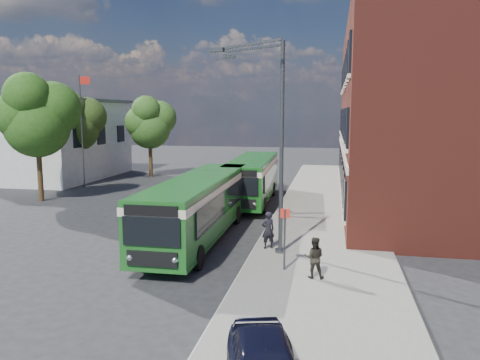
# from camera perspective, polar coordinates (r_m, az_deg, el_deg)

# --- Properties ---
(ground) EXTENTS (120.00, 120.00, 0.00)m
(ground) POSITION_cam_1_polar(r_m,az_deg,el_deg) (23.46, -7.34, -6.94)
(ground) COLOR #262628
(ground) RESTS_ON ground
(pavement) EXTENTS (6.00, 48.00, 0.15)m
(pavement) POSITION_cam_1_polar(r_m,az_deg,el_deg) (30.05, 10.47, -3.48)
(pavement) COLOR gray
(pavement) RESTS_ON ground
(kerb_line) EXTENTS (0.12, 48.00, 0.01)m
(kerb_line) POSITION_cam_1_polar(r_m,az_deg,el_deg) (30.25, 4.68, -3.43)
(kerb_line) COLOR beige
(kerb_line) RESTS_ON ground
(brick_office) EXTENTS (12.10, 26.00, 14.20)m
(brick_office) POSITION_cam_1_polar(r_m,az_deg,el_deg) (34.10, 22.88, 9.05)
(brick_office) COLOR maroon
(brick_office) RESTS_ON ground
(white_building) EXTENTS (9.40, 13.40, 7.30)m
(white_building) POSITION_cam_1_polar(r_m,az_deg,el_deg) (46.92, -21.47, 4.70)
(white_building) COLOR beige
(white_building) RESTS_ON ground
(flagpole) EXTENTS (0.95, 0.10, 9.00)m
(flagpole) POSITION_cam_1_polar(r_m,az_deg,el_deg) (39.71, -18.68, 6.14)
(flagpole) COLOR #393B3E
(flagpole) RESTS_ON ground
(street_lamp) EXTENTS (2.96, 2.38, 9.00)m
(street_lamp) POSITION_cam_1_polar(r_m,az_deg,el_deg) (19.63, 4.03, 4.34)
(street_lamp) COLOR #393B3E
(street_lamp) RESTS_ON ground
(bus_stop_sign) EXTENTS (0.35, 0.08, 2.52)m
(bus_stop_sign) POSITION_cam_1_polar(r_m,az_deg,el_deg) (17.92, 5.46, -6.71)
(bus_stop_sign) COLOR #393B3E
(bus_stop_sign) RESTS_ON ground
(bus_front) EXTENTS (2.72, 12.56, 3.02)m
(bus_front) POSITION_cam_1_polar(r_m,az_deg,el_deg) (22.63, -5.01, -2.70)
(bus_front) COLOR #1B5A1C
(bus_front) RESTS_ON ground
(bus_rear) EXTENTS (2.97, 11.20, 3.02)m
(bus_rear) POSITION_cam_1_polar(r_m,az_deg,el_deg) (31.87, 1.52, 0.53)
(bus_rear) COLOR #155718
(bus_rear) RESTS_ON ground
(pedestrian_a) EXTENTS (0.72, 0.65, 1.66)m
(pedestrian_a) POSITION_cam_1_polar(r_m,az_deg,el_deg) (20.76, 3.45, -6.10)
(pedestrian_a) COLOR black
(pedestrian_a) RESTS_ON pavement
(pedestrian_b) EXTENTS (0.76, 0.60, 1.52)m
(pedestrian_b) POSITION_cam_1_polar(r_m,az_deg,el_deg) (17.36, 9.02, -9.32)
(pedestrian_b) COLOR #28251C
(pedestrian_b) RESTS_ON pavement
(tree_left) EXTENTS (5.17, 4.91, 8.72)m
(tree_left) POSITION_cam_1_polar(r_m,az_deg,el_deg) (34.72, -23.54, 7.26)
(tree_left) COLOR #3C2A16
(tree_left) RESTS_ON ground
(tree_mid) EXTENTS (4.65, 4.42, 7.85)m
(tree_mid) POSITION_cam_1_polar(r_m,az_deg,el_deg) (42.67, -19.39, 6.74)
(tree_mid) COLOR #3C2A16
(tree_mid) RESTS_ON ground
(tree_right) EXTENTS (4.52, 4.30, 7.64)m
(tree_right) POSITION_cam_1_polar(r_m,az_deg,el_deg) (45.14, -10.91, 6.94)
(tree_right) COLOR #3C2A16
(tree_right) RESTS_ON ground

